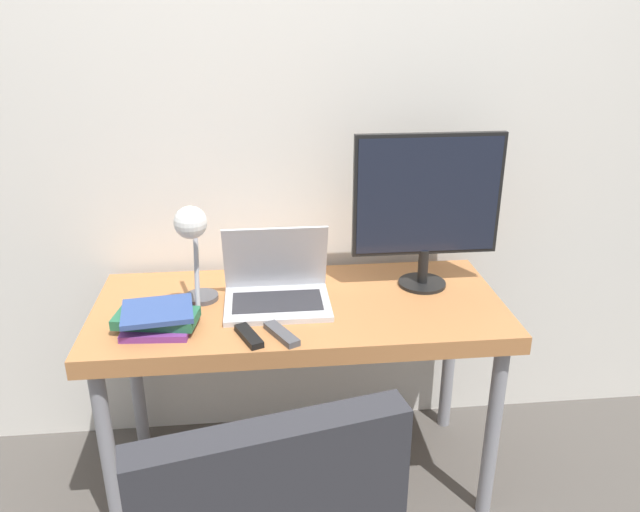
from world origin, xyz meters
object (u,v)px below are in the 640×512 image
laptop (277,288)px  book_stack (157,319)px  monitor (427,202)px  desk_lamp (193,238)px

laptop → book_stack: size_ratio=1.30×
monitor → desk_lamp: size_ratio=1.44×
monitor → book_stack: 0.96m
book_stack → desk_lamp: bearing=32.0°
laptop → desk_lamp: size_ratio=0.92×
monitor → desk_lamp: bearing=-168.6°
laptop → desk_lamp: desk_lamp is taller
book_stack → monitor: bearing=14.5°
laptop → desk_lamp: (-0.25, -0.07, 0.21)m
monitor → desk_lamp: 0.79m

